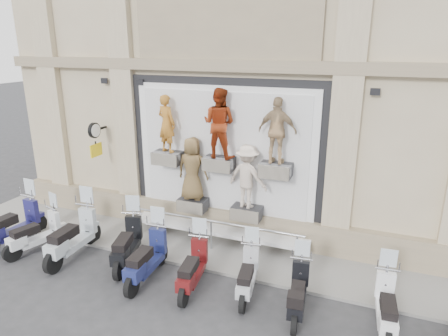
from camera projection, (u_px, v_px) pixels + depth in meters
The scene contains 15 objects.
ground at pixel (177, 292), 9.05m from camera, with size 90.00×90.00×0.00m, color #313133.
sidewalk at pixel (213, 248), 10.91m from camera, with size 16.00×2.20×0.08m, color gray.
building at pixel (268, 24), 13.46m from camera, with size 14.00×8.60×12.00m, color #C3B38E, non-canonical shape.
shop_vitrine at pixel (224, 159), 10.73m from camera, with size 5.60×0.86×4.30m.
guard_rail at pixel (211, 236), 10.69m from camera, with size 5.06×0.10×0.93m, color #9EA0A5, non-canonical shape.
clock_sign_bracket at pixel (95, 135), 11.75m from camera, with size 0.10×0.80×1.02m.
scooter_a at pixel (11, 216), 10.94m from camera, with size 0.62×2.12×1.72m, color #181751, non-canonical shape.
scooter_b at pixel (35, 226), 10.62m from camera, with size 0.54×1.84×1.50m, color silver, non-canonical shape.
scooter_c at pixel (72, 227), 10.27m from camera, with size 0.63×2.15×1.75m, color #ADB5BB, non-canonical shape.
scooter_d at pixel (126, 235), 10.00m from camera, with size 0.58×1.98×1.61m, color black, non-canonical shape.
scooter_e at pixel (146, 249), 9.32m from camera, with size 0.58×1.98×1.61m, color #171E51, non-canonical shape.
scooter_f at pixel (192, 259), 8.98m from camera, with size 0.54×1.84×1.49m, color #4F0D0E, non-canonical shape.
scooter_g at pixel (248, 267), 8.77m from camera, with size 0.50×1.72×1.40m, color #AAACB1, non-canonical shape.
scooter_h at pixel (299, 284), 8.15m from camera, with size 0.51×1.74×1.41m, color black, non-canonical shape.
scooter_i at pixel (388, 297), 7.70m from camera, with size 0.52×1.77×1.44m, color white, non-canonical shape.
Camera 1 is at (3.83, -6.86, 5.42)m, focal length 32.00 mm.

